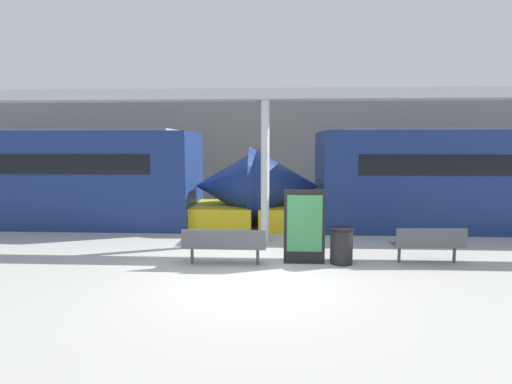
% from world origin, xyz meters
% --- Properties ---
extents(ground_plane, '(60.00, 60.00, 0.00)m').
position_xyz_m(ground_plane, '(0.00, 0.00, 0.00)').
color(ground_plane, '#B2AFA8').
extents(station_wall, '(56.00, 0.20, 5.00)m').
position_xyz_m(station_wall, '(0.00, 10.77, 2.50)').
color(station_wall, gray).
rests_on(station_wall, ground_plane).
extents(train_left, '(15.45, 2.93, 3.20)m').
position_xyz_m(train_left, '(7.40, 5.45, 1.52)').
color(train_left, navy).
rests_on(train_left, ground_plane).
extents(train_right, '(16.47, 2.93, 3.20)m').
position_xyz_m(train_right, '(-8.28, 5.45, 1.52)').
color(train_right, navy).
rests_on(train_right, ground_plane).
extents(bench_near, '(1.86, 0.45, 0.83)m').
position_xyz_m(bench_near, '(-0.67, 0.84, 0.49)').
color(bench_near, '#4C4F54').
rests_on(bench_near, ground_plane).
extents(bench_far, '(1.60, 0.53, 0.83)m').
position_xyz_m(bench_far, '(3.91, 1.22, 0.49)').
color(bench_far, '#4C4F54').
rests_on(bench_far, ground_plane).
extents(trash_bin, '(0.53, 0.53, 0.82)m').
position_xyz_m(trash_bin, '(1.95, 1.13, 0.41)').
color(trash_bin, black).
rests_on(trash_bin, ground_plane).
extents(poster_board, '(0.92, 0.07, 1.68)m').
position_xyz_m(poster_board, '(1.11, 1.07, 0.85)').
color(poster_board, black).
rests_on(poster_board, ground_plane).
extents(support_column_near, '(0.23, 0.23, 3.86)m').
position_xyz_m(support_column_near, '(0.17, 3.10, 1.93)').
color(support_column_near, silver).
rests_on(support_column_near, ground_plane).
extents(canopy_beam, '(28.00, 0.60, 0.28)m').
position_xyz_m(canopy_beam, '(0.17, 3.10, 4.00)').
color(canopy_beam, '#B7B7BC').
rests_on(canopy_beam, support_column_near).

